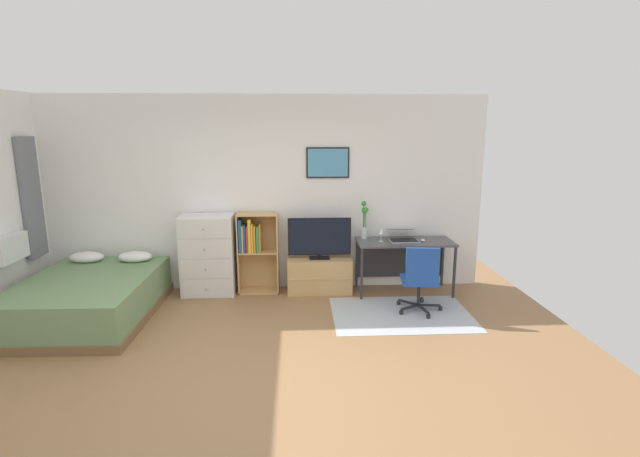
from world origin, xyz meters
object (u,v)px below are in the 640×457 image
dresser (208,255)px  desk (403,249)px  laptop (402,235)px  bamboo_vase (364,220)px  tv_stand (319,275)px  television (319,238)px  computer_mouse (423,240)px  bed (90,297)px  wine_glass (381,232)px  office_chair (421,278)px  bookshelf (255,246)px

dresser → desk: 2.69m
laptop → bamboo_vase: (-0.52, 0.11, 0.19)m
tv_stand → laptop: laptop is taller
television → computer_mouse: size_ratio=8.30×
bed → wine_glass: 3.76m
desk → bed: bearing=-168.9°
television → bamboo_vase: 0.68m
laptop → bamboo_vase: 0.56m
tv_stand → desk: size_ratio=0.68×
television → office_chair: (1.20, -0.82, -0.31)m
bed → office_chair: size_ratio=2.32×
desk → wine_glass: bearing=-162.8°
bed → laptop: (3.96, 0.77, 0.55)m
bed → laptop: size_ratio=4.67×
bamboo_vase → computer_mouse: bearing=-16.4°
laptop → dresser: bearing=177.9°
laptop → computer_mouse: size_ratio=4.10×
desk → wine_glass: (-0.34, -0.10, 0.27)m
bed → desk: desk is taller
tv_stand → office_chair: office_chair is taller
laptop → bed: bearing=-171.0°
bed → bamboo_vase: bearing=15.1°
television → bookshelf: bearing=175.4°
bamboo_vase → office_chair: bearing=-58.4°
bookshelf → laptop: (2.04, -0.07, 0.15)m
tv_stand → desk: (1.17, -0.01, 0.36)m
tv_stand → computer_mouse: (1.41, -0.14, 0.51)m
tv_stand → bed: bearing=-164.4°
dresser → wine_glass: size_ratio=6.15×
bed → laptop: bearing=11.7°
bed → bamboo_vase: (3.44, 0.88, 0.74)m
tv_stand → office_chair: size_ratio=1.03×
bookshelf → bamboo_vase: (1.52, 0.04, 0.34)m
television → wine_glass: 0.84m
wine_glass → television: bearing=173.7°
bed → tv_stand: 2.92m
tv_stand → computer_mouse: size_ratio=8.53×
bookshelf → desk: size_ratio=0.85×
dresser → tv_stand: 1.56m
bed → dresser: 1.53m
desk → laptop: bearing=-148.6°
tv_stand → bookshelf: bearing=176.8°
bamboo_vase → bed: bearing=-165.7°
bamboo_vase → wine_glass: bearing=-45.0°
bed → tv_stand: bed is taller
desk → television: bearing=-179.4°
bed → bamboo_vase: bamboo_vase is taller
bed → tv_stand: size_ratio=2.24×
bookshelf → bed: bearing=-156.4°
bookshelf → bamboo_vase: bamboo_vase is taller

